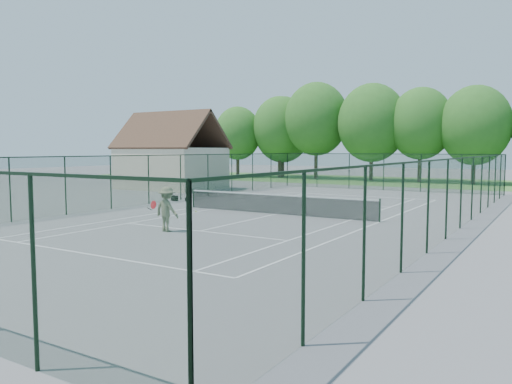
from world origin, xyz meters
The scene contains 10 objects.
ground centered at (0.00, 0.00, 0.00)m, with size 140.00×140.00×0.00m, color slate.
grass_far centered at (0.00, 30.00, 0.01)m, with size 80.00×16.00×0.01m, color #4C8437.
court_lines centered at (0.00, 0.00, 0.00)m, with size 11.05×23.85×0.01m.
tennis_net centered at (0.00, 0.00, 0.58)m, with size 11.08×0.08×1.10m.
fence_enclosure centered at (0.00, 0.00, 1.56)m, with size 18.05×36.05×3.02m.
utility_building centered at (-16.00, 10.00, 3.12)m, with size 8.60×6.27×6.63m.
tree_line_far centered at (0.00, 30.00, 5.99)m, with size 39.40×6.40×9.70m.
sports_bag_a centered at (-8.90, 2.25, 0.17)m, with size 0.44×0.26×0.35m, color black.
sports_bag_b centered at (-8.14, 2.67, 0.12)m, with size 0.31×0.19×0.24m, color black.
tennis_player centered at (-1.09, -7.17, 0.92)m, with size 2.09×0.83×1.84m.
Camera 1 is at (12.68, -22.47, 3.36)m, focal length 35.00 mm.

